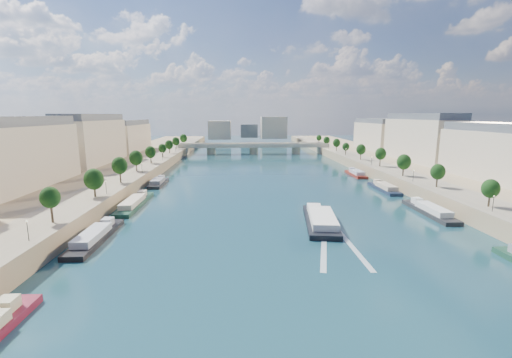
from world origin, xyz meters
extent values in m
plane|color=#0B2C34|center=(0.00, 100.00, 0.00)|extent=(700.00, 700.00, 0.00)
cube|color=#9E8460|center=(-72.00, 100.00, 2.50)|extent=(44.00, 520.00, 5.00)
cube|color=#9E8460|center=(72.00, 100.00, 2.50)|extent=(44.00, 520.00, 5.00)
cube|color=gray|center=(-57.00, 100.00, 5.05)|extent=(14.00, 520.00, 0.10)
cube|color=gray|center=(57.00, 100.00, 5.05)|extent=(14.00, 520.00, 0.10)
cylinder|color=#382B1E|center=(-55.00, 42.00, 6.91)|extent=(0.50, 0.50, 3.82)
ellipsoid|color=#153411|center=(-55.00, 42.00, 10.50)|extent=(4.80, 4.80, 5.52)
cylinder|color=#382B1E|center=(-55.00, 66.00, 6.91)|extent=(0.50, 0.50, 3.82)
ellipsoid|color=#153411|center=(-55.00, 66.00, 10.50)|extent=(4.80, 4.80, 5.52)
cylinder|color=#382B1E|center=(-55.00, 90.00, 6.91)|extent=(0.50, 0.50, 3.82)
ellipsoid|color=#153411|center=(-55.00, 90.00, 10.50)|extent=(4.80, 4.80, 5.52)
cylinder|color=#382B1E|center=(-55.00, 114.00, 6.91)|extent=(0.50, 0.50, 3.82)
ellipsoid|color=#153411|center=(-55.00, 114.00, 10.50)|extent=(4.80, 4.80, 5.52)
cylinder|color=#382B1E|center=(-55.00, 138.00, 6.91)|extent=(0.50, 0.50, 3.82)
ellipsoid|color=#153411|center=(-55.00, 138.00, 10.50)|extent=(4.80, 4.80, 5.52)
cylinder|color=#382B1E|center=(-55.00, 162.00, 6.91)|extent=(0.50, 0.50, 3.82)
ellipsoid|color=#153411|center=(-55.00, 162.00, 10.50)|extent=(4.80, 4.80, 5.52)
cylinder|color=#382B1E|center=(-55.00, 186.00, 6.91)|extent=(0.50, 0.50, 3.82)
ellipsoid|color=#153411|center=(-55.00, 186.00, 10.50)|extent=(4.80, 4.80, 5.52)
cylinder|color=#382B1E|center=(-55.00, 210.00, 6.91)|extent=(0.50, 0.50, 3.82)
ellipsoid|color=#153411|center=(-55.00, 210.00, 10.50)|extent=(4.80, 4.80, 5.52)
cylinder|color=#382B1E|center=(-55.00, 234.00, 6.91)|extent=(0.50, 0.50, 3.82)
ellipsoid|color=#153411|center=(-55.00, 234.00, 10.50)|extent=(4.80, 4.80, 5.52)
cylinder|color=#382B1E|center=(55.00, 50.00, 6.91)|extent=(0.50, 0.50, 3.82)
ellipsoid|color=#153411|center=(55.00, 50.00, 10.50)|extent=(4.80, 4.80, 5.52)
cylinder|color=#382B1E|center=(55.00, 74.00, 6.91)|extent=(0.50, 0.50, 3.82)
ellipsoid|color=#153411|center=(55.00, 74.00, 10.50)|extent=(4.80, 4.80, 5.52)
cylinder|color=#382B1E|center=(55.00, 98.00, 6.91)|extent=(0.50, 0.50, 3.82)
ellipsoid|color=#153411|center=(55.00, 98.00, 10.50)|extent=(4.80, 4.80, 5.52)
cylinder|color=#382B1E|center=(55.00, 122.00, 6.91)|extent=(0.50, 0.50, 3.82)
ellipsoid|color=#153411|center=(55.00, 122.00, 10.50)|extent=(4.80, 4.80, 5.52)
cylinder|color=#382B1E|center=(55.00, 146.00, 6.91)|extent=(0.50, 0.50, 3.82)
ellipsoid|color=#153411|center=(55.00, 146.00, 10.50)|extent=(4.80, 4.80, 5.52)
cylinder|color=#382B1E|center=(55.00, 170.00, 6.91)|extent=(0.50, 0.50, 3.82)
ellipsoid|color=#153411|center=(55.00, 170.00, 10.50)|extent=(4.80, 4.80, 5.52)
cylinder|color=#382B1E|center=(55.00, 194.00, 6.91)|extent=(0.50, 0.50, 3.82)
ellipsoid|color=#153411|center=(55.00, 194.00, 10.50)|extent=(4.80, 4.80, 5.52)
cylinder|color=#382B1E|center=(55.00, 218.00, 6.91)|extent=(0.50, 0.50, 3.82)
ellipsoid|color=#153411|center=(55.00, 218.00, 10.50)|extent=(4.80, 4.80, 5.52)
cylinder|color=#382B1E|center=(55.00, 242.00, 6.91)|extent=(0.50, 0.50, 3.82)
ellipsoid|color=#153411|center=(55.00, 242.00, 10.50)|extent=(4.80, 4.80, 5.52)
cylinder|color=black|center=(-52.50, 30.00, 7.00)|extent=(0.14, 0.14, 4.00)
sphere|color=#FFE5B2|center=(-52.50, 30.00, 9.10)|extent=(0.36, 0.36, 0.36)
cylinder|color=black|center=(-52.50, 70.00, 7.00)|extent=(0.14, 0.14, 4.00)
sphere|color=#FFE5B2|center=(-52.50, 70.00, 9.10)|extent=(0.36, 0.36, 0.36)
cylinder|color=black|center=(-52.50, 110.00, 7.00)|extent=(0.14, 0.14, 4.00)
sphere|color=#FFE5B2|center=(-52.50, 110.00, 9.10)|extent=(0.36, 0.36, 0.36)
cylinder|color=black|center=(-52.50, 150.00, 7.00)|extent=(0.14, 0.14, 4.00)
sphere|color=#FFE5B2|center=(-52.50, 150.00, 9.10)|extent=(0.36, 0.36, 0.36)
cylinder|color=black|center=(-52.50, 190.00, 7.00)|extent=(0.14, 0.14, 4.00)
sphere|color=#FFE5B2|center=(-52.50, 190.00, 9.10)|extent=(0.36, 0.36, 0.36)
cylinder|color=black|center=(52.50, 45.00, 7.00)|extent=(0.14, 0.14, 4.00)
sphere|color=#FFE5B2|center=(52.50, 45.00, 9.10)|extent=(0.36, 0.36, 0.36)
cylinder|color=black|center=(52.50, 85.00, 7.00)|extent=(0.14, 0.14, 4.00)
sphere|color=#FFE5B2|center=(52.50, 85.00, 9.10)|extent=(0.36, 0.36, 0.36)
cylinder|color=black|center=(52.50, 125.00, 7.00)|extent=(0.14, 0.14, 4.00)
sphere|color=#FFE5B2|center=(52.50, 125.00, 9.10)|extent=(0.36, 0.36, 0.36)
cylinder|color=black|center=(52.50, 165.00, 7.00)|extent=(0.14, 0.14, 4.00)
sphere|color=#FFE5B2|center=(52.50, 165.00, 9.10)|extent=(0.36, 0.36, 0.36)
cylinder|color=black|center=(52.50, 205.00, 7.00)|extent=(0.14, 0.14, 4.00)
sphere|color=#FFE5B2|center=(52.50, 205.00, 9.10)|extent=(0.36, 0.36, 0.36)
cube|color=#B9AB8E|center=(-85.00, 83.00, 15.00)|extent=(16.00, 52.00, 20.00)
cube|color=#474C54|center=(-85.00, 83.00, 26.60)|extent=(14.72, 50.44, 3.20)
cube|color=#B9AB8E|center=(-85.00, 141.00, 15.00)|extent=(16.00, 52.00, 20.00)
cube|color=#474C54|center=(-85.00, 141.00, 26.60)|extent=(14.72, 50.44, 3.20)
cube|color=#B9AB8E|center=(-85.00, 199.00, 15.00)|extent=(16.00, 52.00, 20.00)
cube|color=#474C54|center=(-85.00, 199.00, 26.60)|extent=(14.72, 50.44, 3.20)
cube|color=#B9AB8E|center=(85.00, 83.00, 15.00)|extent=(16.00, 52.00, 20.00)
cube|color=#474C54|center=(85.00, 83.00, 26.60)|extent=(14.72, 50.44, 3.20)
cube|color=#B9AB8E|center=(85.00, 141.00, 15.00)|extent=(16.00, 52.00, 20.00)
cube|color=#474C54|center=(85.00, 141.00, 26.60)|extent=(14.72, 50.44, 3.20)
cube|color=#B9AB8E|center=(85.00, 199.00, 15.00)|extent=(16.00, 52.00, 20.00)
cube|color=#474C54|center=(85.00, 199.00, 26.60)|extent=(14.72, 50.44, 3.20)
cube|color=#B9AB8E|center=(-30.00, 310.00, 14.00)|extent=(22.00, 18.00, 18.00)
cube|color=#B9AB8E|center=(25.00, 320.00, 16.00)|extent=(26.00, 20.00, 22.00)
cube|color=#474C54|center=(0.00, 335.00, 12.00)|extent=(18.00, 16.00, 14.00)
cube|color=#C1B79E|center=(0.00, 221.42, 6.20)|extent=(112.00, 11.00, 2.20)
cube|color=#C1B79E|center=(0.00, 216.42, 7.70)|extent=(112.00, 0.80, 0.90)
cube|color=#C1B79E|center=(0.00, 226.42, 7.70)|extent=(112.00, 0.80, 0.90)
cylinder|color=#C1B79E|center=(-32.00, 221.42, 2.50)|extent=(6.40, 6.40, 5.00)
cylinder|color=#C1B79E|center=(0.00, 221.42, 2.50)|extent=(6.40, 6.40, 5.00)
cylinder|color=#C1B79E|center=(32.00, 221.42, 2.50)|extent=(6.40, 6.40, 5.00)
cube|color=#C1B79E|center=(-52.00, 221.42, 2.50)|extent=(6.00, 12.00, 5.00)
cube|color=#C1B79E|center=(52.00, 221.42, 2.50)|extent=(6.00, 12.00, 5.00)
cube|color=black|center=(10.57, 53.33, 0.38)|extent=(11.32, 28.12, 1.95)
cube|color=white|center=(10.57, 51.14, 2.23)|extent=(8.67, 18.45, 1.76)
cube|color=white|center=(10.57, 61.53, 2.25)|extent=(4.30, 3.76, 1.80)
cube|color=silver|center=(7.37, 36.33, 0.02)|extent=(7.68, 25.47, 0.04)
cube|color=silver|center=(13.77, 36.33, 0.02)|extent=(1.43, 26.01, 0.04)
cube|color=beige|center=(-45.50, 12.08, 2.10)|extent=(2.50, 2.60, 1.80)
cube|color=black|center=(-45.50, 43.54, 0.30)|extent=(5.00, 25.25, 1.80)
cube|color=#B2B6BF|center=(-45.50, 41.52, 2.00)|extent=(4.10, 13.89, 1.60)
cube|color=#B2B6BF|center=(-45.50, 51.12, 2.10)|extent=(2.50, 3.03, 1.80)
cube|color=#1A422F|center=(-45.50, 74.67, 0.30)|extent=(5.00, 29.04, 1.80)
cube|color=beige|center=(-45.50, 72.35, 2.00)|extent=(4.10, 15.97, 1.60)
cube|color=beige|center=(-45.50, 83.39, 2.10)|extent=(2.50, 3.49, 1.80)
cube|color=black|center=(-45.50, 108.47, 0.30)|extent=(5.00, 19.33, 1.80)
cube|color=gray|center=(-45.50, 106.93, 2.00)|extent=(4.10, 10.63, 1.60)
cube|color=gray|center=(-45.50, 114.27, 2.10)|extent=(2.50, 2.32, 1.80)
cube|color=#242426|center=(45.50, 60.83, 0.30)|extent=(5.00, 24.76, 1.80)
cube|color=white|center=(45.50, 58.85, 2.00)|extent=(4.10, 13.62, 1.60)
cube|color=white|center=(45.50, 68.26, 2.10)|extent=(2.50, 2.97, 1.80)
cube|color=#1A2439|center=(45.50, 93.20, 0.30)|extent=(5.00, 22.08, 1.80)
cube|color=beige|center=(45.50, 91.43, 2.00)|extent=(4.10, 12.15, 1.60)
cube|color=beige|center=(45.50, 99.83, 2.10)|extent=(2.50, 2.65, 1.80)
cube|color=maroon|center=(45.50, 125.98, 0.30)|extent=(5.00, 19.90, 1.80)
cube|color=silver|center=(45.50, 124.39, 2.00)|extent=(4.10, 10.94, 1.60)
cube|color=silver|center=(45.50, 131.95, 2.10)|extent=(2.50, 2.39, 1.80)
camera|label=1|loc=(-11.61, -35.31, 29.28)|focal=24.00mm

